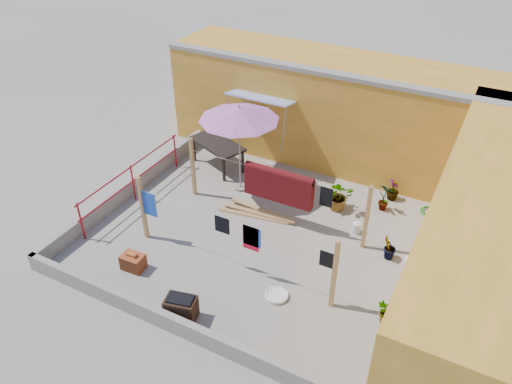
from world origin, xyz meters
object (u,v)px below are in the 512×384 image
Objects in this scene: patio_umbrella at (239,114)px; water_jug_b at (409,263)px; water_jug_a at (356,228)px; brick_stack at (133,262)px; white_basin at (277,295)px; green_hose at (430,212)px; outdoor_table at (217,145)px; brazier at (181,308)px; plant_back_a at (339,196)px.

patio_umbrella reaches higher than water_jug_b.
patio_umbrella is 8.22× the size of water_jug_a.
brick_stack is at bearing -138.34° from water_jug_a.
water_jug_b is at bearing 44.16° from white_basin.
patio_umbrella is at bearing 167.77° from water_jug_b.
patio_umbrella is 5.00m from white_basin.
white_basin is at bearing -116.14° from green_hose.
outdoor_table is (-1.22, 0.75, -1.62)m from patio_umbrella.
brazier is (1.88, -0.72, 0.08)m from brick_stack.
white_basin is 0.62× the size of plant_back_a.
water_jug_b is at bearing 44.12° from brazier.
white_basin is 1.00× the size of green_hose.
brick_stack reaches higher than water_jug_b.
brazier reaches higher than green_hose.
patio_umbrella reaches higher than plant_back_a.
green_hose is (6.40, 0.63, -0.72)m from outdoor_table.
brazier is at bearing -74.86° from patio_umbrella.
green_hose is 0.62× the size of plant_back_a.
brazier is at bearing -117.58° from water_jug_a.
green_hose is at bearing 23.47° from plant_back_a.
brick_stack is at bearing -167.64° from white_basin.
brazier is 2.00× the size of water_jug_b.
patio_umbrella is 1.39× the size of outdoor_table.
outdoor_table is 6.18m from brazier.
white_basin is at bearing 12.36° from brick_stack.
water_jug_b is at bearing -25.50° from water_jug_a.
patio_umbrella is 5.85m from green_hose.
brick_stack is 6.49m from water_jug_b.
water_jug_b is at bearing 27.76° from brick_stack.
patio_umbrella is at bearing 173.83° from water_jug_a.
water_jug_a is 1.69m from water_jug_b.
outdoor_table is at bearing 166.79° from water_jug_a.
outdoor_table is at bearing 134.31° from white_basin.
brazier is at bearing -65.70° from outdoor_table.
patio_umbrella is 3.25× the size of plant_back_a.
white_basin is at bearing -135.84° from water_jug_b.
patio_umbrella reaches higher than outdoor_table.
plant_back_a reaches higher than outdoor_table.
plant_back_a reaches higher than brick_stack.
brazier reaches higher than brick_stack.
brazier is 0.85× the size of plant_back_a.
water_jug_b is at bearing -90.00° from green_hose.
water_jug_a is 1.13m from plant_back_a.
outdoor_table is 5.52× the size of water_jug_b.
water_jug_b is 0.42× the size of plant_back_a.
green_hose is at bearing 14.91° from patio_umbrella.
patio_umbrella is 5.27× the size of white_basin.
outdoor_table is 2.75× the size of brazier.
water_jug_a is 2.34m from green_hose.
outdoor_table is 6.69m from water_jug_b.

